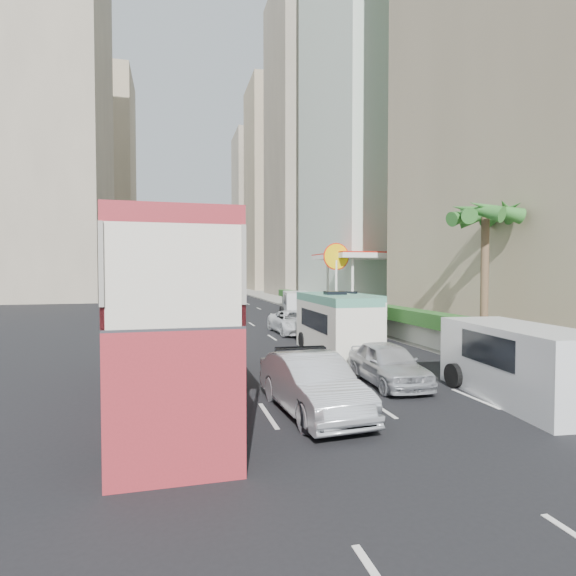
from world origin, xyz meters
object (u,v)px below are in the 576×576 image
object	(u,v)px
car_black	(319,409)
shell_station	(360,285)
double_decker_bus	(174,317)
minibus_near	(335,324)
panel_van_near	(521,363)
palm_tree	(484,282)
car_silver_lane_a	(312,413)
panel_van_far	(297,304)
car_silver_lane_b	(388,384)
van_asset	(294,333)
minibus_far	(348,316)

from	to	relation	value
car_black	shell_station	distance (m)	27.70
double_decker_bus	minibus_near	xyz separation A→B (m)	(7.30, 6.07, -1.13)
panel_van_near	palm_tree	bearing A→B (deg)	65.98
car_silver_lane_a	minibus_near	bearing A→B (deg)	61.42
double_decker_bus	shell_station	distance (m)	28.02
car_black	panel_van_far	xyz separation A→B (m)	(6.58, 25.85, 1.06)
panel_van_far	car_silver_lane_b	bearing A→B (deg)	-87.81
car_silver_lane_a	van_asset	xyz separation A→B (m)	(3.70, 15.54, 0.00)
double_decker_bus	minibus_far	xyz separation A→B (m)	(9.95, 10.91, -1.24)
car_silver_lane_b	double_decker_bus	bearing A→B (deg)	-175.01
double_decker_bus	panel_van_far	world-z (taller)	double_decker_bus
car_silver_lane_a	car_silver_lane_b	bearing A→B (deg)	30.21
panel_van_far	palm_tree	distance (m)	20.49
panel_van_near	palm_tree	size ratio (longest dim) A/B	0.87
car_black	shell_station	xyz separation A→B (m)	(12.09, 24.77, 2.75)
double_decker_bus	panel_van_near	world-z (taller)	double_decker_bus
minibus_far	panel_van_far	distance (m)	13.18
van_asset	panel_van_far	size ratio (longest dim) A/B	0.96
car_silver_lane_a	shell_station	world-z (taller)	shell_station
car_silver_lane_b	shell_station	distance (m)	24.55
panel_van_near	palm_tree	xyz separation A→B (m)	(3.78, 6.46, 2.26)
car_silver_lane_a	palm_tree	xyz separation A→B (m)	(10.20, 6.09, 3.38)
panel_van_far	shell_station	bearing A→B (deg)	-0.78
car_silver_lane_a	palm_tree	world-z (taller)	palm_tree
double_decker_bus	minibus_far	bearing A→B (deg)	47.64
car_silver_lane_b	panel_van_far	distance (m)	24.05
van_asset	panel_van_near	xyz separation A→B (m)	(2.72, -15.91, 1.12)
car_black	panel_van_near	xyz separation A→B (m)	(6.11, -0.69, 1.12)
car_silver_lane_a	minibus_near	size ratio (longest dim) A/B	0.76
panel_van_near	panel_van_far	size ratio (longest dim) A/B	1.05
panel_van_far	palm_tree	bearing A→B (deg)	-70.30
panel_van_far	car_silver_lane_a	bearing A→B (deg)	-94.40
shell_station	double_decker_bus	bearing A→B (deg)	-124.82
minibus_near	palm_tree	distance (m)	7.10
van_asset	car_silver_lane_b	bearing A→B (deg)	-92.29
van_asset	double_decker_bus	bearing A→B (deg)	-119.84
car_black	palm_tree	size ratio (longest dim) A/B	0.77
shell_station	panel_van_far	bearing A→B (deg)	168.88
car_black	minibus_far	world-z (taller)	minibus_far
car_silver_lane_b	palm_tree	size ratio (longest dim) A/B	0.66
minibus_far	shell_station	world-z (taller)	shell_station
car_black	minibus_far	size ratio (longest dim) A/B	0.85
van_asset	palm_tree	distance (m)	11.96
car_silver_lane_b	minibus_near	size ratio (longest dim) A/B	0.67
car_silver_lane_b	minibus_far	bearing A→B (deg)	77.49
car_silver_lane_a	palm_tree	distance (m)	12.35
car_black	palm_tree	bearing A→B (deg)	33.16
minibus_near	palm_tree	bearing A→B (deg)	-16.23
double_decker_bus	van_asset	world-z (taller)	double_decker_bus
car_silver_lane_b	minibus_near	world-z (taller)	minibus_near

